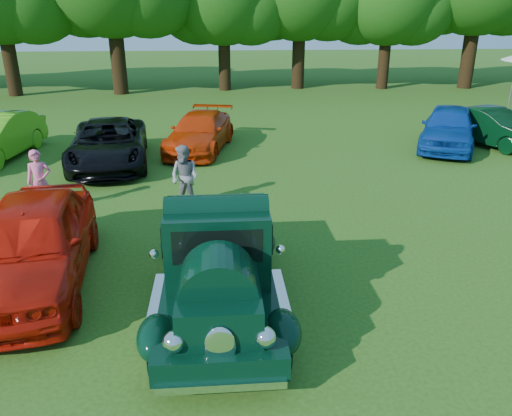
{
  "coord_description": "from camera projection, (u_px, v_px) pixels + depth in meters",
  "views": [
    {
      "loc": [
        0.09,
        -8.08,
        4.73
      ],
      "look_at": [
        0.81,
        1.08,
        1.1
      ],
      "focal_mm": 35.0,
      "sensor_mm": 36.0,
      "label": 1
    }
  ],
  "objects": [
    {
      "name": "ground",
      "position": [
        217.0,
        286.0,
        9.23
      ],
      "size": [
        120.0,
        120.0,
        0.0
      ],
      "primitive_type": "plane",
      "color": "#285113",
      "rests_on": "ground"
    },
    {
      "name": "hero_pickup",
      "position": [
        218.0,
        263.0,
        8.31
      ],
      "size": [
        2.28,
        4.89,
        1.91
      ],
      "color": "black",
      "rests_on": "ground"
    },
    {
      "name": "red_convertible",
      "position": [
        32.0,
        243.0,
        9.02
      ],
      "size": [
        2.48,
        5.0,
        1.64
      ],
      "primitive_type": "imported",
      "rotation": [
        0.0,
        0.0,
        0.12
      ],
      "color": "#BA1408",
      "rests_on": "ground"
    },
    {
      "name": "back_car_black",
      "position": [
        108.0,
        143.0,
        16.26
      ],
      "size": [
        3.02,
        5.45,
        1.44
      ],
      "primitive_type": "imported",
      "rotation": [
        0.0,
        0.0,
        0.12
      ],
      "color": "black",
      "rests_on": "ground"
    },
    {
      "name": "back_car_orange",
      "position": [
        200.0,
        132.0,
        18.02
      ],
      "size": [
        2.82,
        4.87,
        1.33
      ],
      "primitive_type": "imported",
      "rotation": [
        0.0,
        0.0,
        -0.22
      ],
      "color": "red",
      "rests_on": "ground"
    },
    {
      "name": "back_car_blue",
      "position": [
        449.0,
        127.0,
        18.24
      ],
      "size": [
        3.73,
        4.92,
        1.56
      ],
      "primitive_type": "imported",
      "rotation": [
        0.0,
        0.0,
        -0.47
      ],
      "color": "#0D3795",
      "rests_on": "ground"
    },
    {
      "name": "back_car_green",
      "position": [
        491.0,
        127.0,
        18.69
      ],
      "size": [
        3.06,
        4.42,
        1.38
      ],
      "primitive_type": "imported",
      "rotation": [
        0.0,
        0.0,
        0.43
      ],
      "color": "black",
      "rests_on": "ground"
    },
    {
      "name": "spectator_pink",
      "position": [
        39.0,
        182.0,
        12.35
      ],
      "size": [
        0.68,
        0.56,
        1.61
      ],
      "primitive_type": "imported",
      "rotation": [
        0.0,
        0.0,
        0.34
      ],
      "color": "#E65E8A",
      "rests_on": "ground"
    },
    {
      "name": "spectator_grey",
      "position": [
        185.0,
        177.0,
        12.65
      ],
      "size": [
        1.0,
        0.96,
        1.63
      ],
      "primitive_type": "imported",
      "rotation": [
        0.0,
        0.0,
        -0.61
      ],
      "color": "gray",
      "rests_on": "ground"
    }
  ]
}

